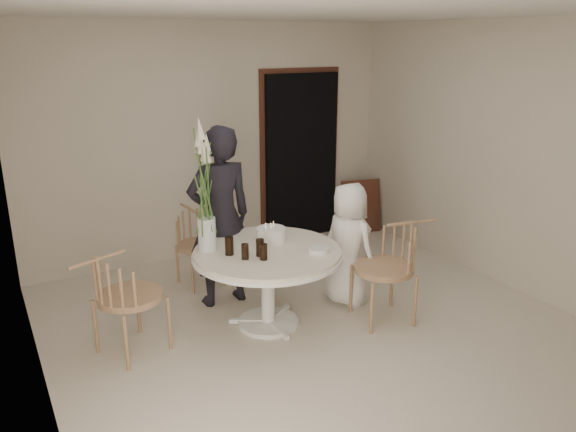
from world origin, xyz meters
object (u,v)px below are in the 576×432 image
chair_right (397,256)px  birthday_cake (271,235)px  table (268,262)px  chair_far (195,235)px  girl (220,217)px  boy (349,245)px  chair_left (115,291)px  flower_vase (205,193)px

chair_right → birthday_cake: size_ratio=3.53×
table → chair_far: chair_far is taller
girl → birthday_cake: (0.30, -0.47, -0.08)m
table → chair_far: (-0.22, 1.25, -0.10)m
boy → birthday_cake: size_ratio=4.55×
chair_far → chair_right: (1.31, -1.71, 0.09)m
chair_right → birthday_cake: chair_right is taller
girl → boy: (1.06, -0.63, -0.27)m
chair_left → chair_far: bearing=-64.7°
boy → table: bearing=78.4°
chair_far → girl: 0.70m
birthday_cake → flower_vase: bearing=172.3°
girl → table: bearing=104.8°
girl → flower_vase: 0.61m
girl → chair_far: bearing=-85.6°
table → chair_left: 1.31m
girl → birthday_cake: girl is taller
table → flower_vase: flower_vase is taller
flower_vase → chair_left: bearing=-170.2°
flower_vase → table: bearing=-28.9°
table → girl: size_ratio=0.76×
table → chair_left: chair_left is taller
chair_left → girl: size_ratio=0.52×
boy → flower_vase: flower_vase is taller
birthday_cake → flower_vase: (-0.59, 0.08, 0.46)m
table → chair_right: chair_right is taller
chair_far → flower_vase: bearing=-108.5°
chair_left → girl: (1.14, 0.54, 0.28)m
birthday_cake → boy: bearing=-11.4°
boy → birthday_cake: boy is taller
birthday_cake → flower_vase: size_ratio=0.23×
table → chair_far: size_ratio=1.66×
table → chair_far: 1.27m
chair_right → girl: (-1.26, 1.10, 0.27)m
chair_far → boy: 1.66m
table → boy: 0.89m
chair_right → flower_vase: flower_vase is taller
table → chair_left: bearing=175.3°
girl → flower_vase: size_ratio=1.50×
chair_far → birthday_cake: (0.34, -1.08, 0.27)m
chair_far → chair_left: chair_left is taller
chair_left → boy: (2.20, -0.09, 0.01)m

